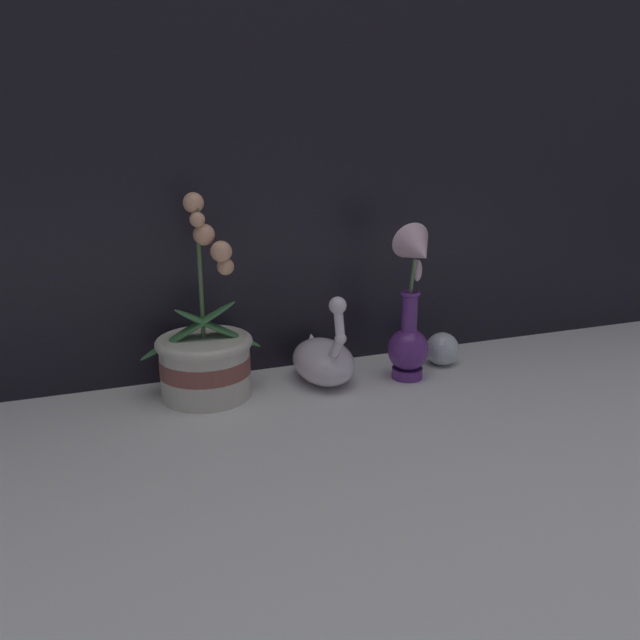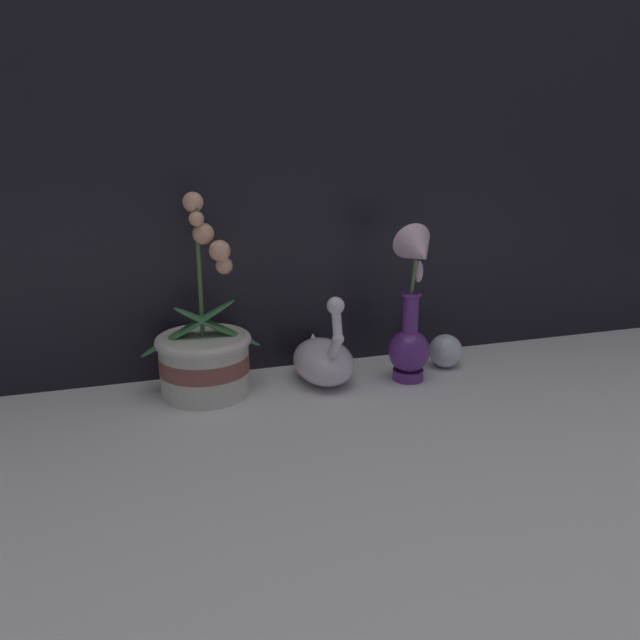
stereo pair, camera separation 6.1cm
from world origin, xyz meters
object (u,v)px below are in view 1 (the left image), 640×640
object	(u,v)px
glass_sphere	(442,349)
blue_vase	(411,314)
swan_figurine	(323,358)
orchid_potted_plant	(205,357)

from	to	relation	value
glass_sphere	blue_vase	bearing A→B (deg)	-154.82
glass_sphere	swan_figurine	bearing A→B (deg)	-180.00
blue_vase	glass_sphere	xyz separation A→B (m)	(0.11, 0.05, -0.10)
swan_figurine	blue_vase	size ratio (longest dim) A/B	0.64
blue_vase	glass_sphere	size ratio (longest dim) A/B	4.41
swan_figurine	blue_vase	xyz separation A→B (m)	(0.17, -0.05, 0.09)
swan_figurine	glass_sphere	distance (m)	0.28
swan_figurine	glass_sphere	size ratio (longest dim) A/B	2.82
orchid_potted_plant	swan_figurine	world-z (taller)	orchid_potted_plant
swan_figurine	blue_vase	world-z (taller)	blue_vase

